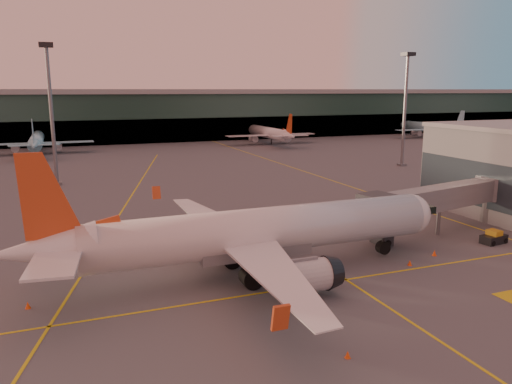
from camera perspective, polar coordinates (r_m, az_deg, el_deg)
name	(u,v)px	position (r m, az deg, el deg)	size (l,w,h in m)	color
ground	(325,310)	(41.69, 7.91, -13.18)	(600.00, 600.00, 0.00)	#4C4F54
taxi_markings	(144,203)	(80.09, -12.64, -1.22)	(100.12, 173.00, 0.01)	yellow
terminal	(118,116)	(175.85, -15.45, 8.38)	(400.00, 20.00, 17.60)	#19382D
mast_west_near	(51,104)	(98.86, -22.41, 9.28)	(2.40, 2.40, 25.60)	slate
mast_east_near	(405,101)	(120.26, 16.71, 9.92)	(2.40, 2.40, 25.60)	slate
distant_aircraft_row	(53,153)	(151.84, -22.18, 4.17)	(290.00, 34.00, 13.00)	#8AD3E7
main_airplane	(251,234)	(47.00, -0.61, -4.82)	(41.81, 37.54, 12.65)	white
jet_bridge	(447,199)	(65.46, 20.97, -0.72)	(25.06, 8.09, 6.14)	slate
catering_truck	(259,233)	(53.52, 0.39, -4.72)	(5.80, 3.91, 4.14)	#A41721
pushback_tug	(494,238)	(63.97, 25.54, -4.75)	(3.22, 2.01, 1.56)	black
cone_nose	(434,253)	(56.93, 19.72, -6.59)	(0.48, 0.48, 0.61)	#F84D0D
cone_tail	(28,305)	(45.37, -24.63, -11.69)	(0.45, 0.45, 0.57)	#F84D0D
cone_wing_right	(348,355)	(35.17, 10.43, -17.80)	(0.39, 0.39, 0.50)	#F84D0D
cone_wing_left	(201,227)	(63.81, -6.34, -4.02)	(0.47, 0.47, 0.60)	#F84D0D
cone_fwd	(410,263)	(53.13, 17.17, -7.75)	(0.44, 0.44, 0.56)	#F84D0D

